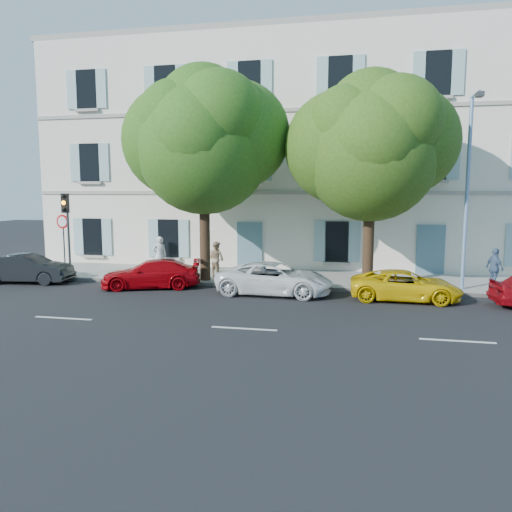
% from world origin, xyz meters
% --- Properties ---
extents(ground, '(90.00, 90.00, 0.00)m').
position_xyz_m(ground, '(0.00, 0.00, 0.00)').
color(ground, black).
extents(sidewalk, '(36.00, 4.50, 0.15)m').
position_xyz_m(sidewalk, '(0.00, 4.45, 0.07)').
color(sidewalk, '#A09E96').
rests_on(sidewalk, ground).
extents(kerb, '(36.00, 0.16, 0.16)m').
position_xyz_m(kerb, '(0.00, 2.28, 0.08)').
color(kerb, '#9E998E').
rests_on(kerb, ground).
extents(building, '(28.00, 7.00, 12.00)m').
position_xyz_m(building, '(0.00, 10.20, 6.00)').
color(building, white).
rests_on(building, ground).
extents(car_dark_sedan, '(4.07, 1.83, 1.30)m').
position_xyz_m(car_dark_sedan, '(-11.18, 1.31, 0.65)').
color(car_dark_sedan, black).
rests_on(car_dark_sedan, ground).
extents(car_red_coupe, '(4.44, 2.86, 1.20)m').
position_xyz_m(car_red_coupe, '(-5.30, 1.35, 0.60)').
color(car_red_coupe, '#A2040B').
rests_on(car_red_coupe, ground).
extents(car_white_coupe, '(4.68, 2.31, 1.28)m').
position_xyz_m(car_white_coupe, '(0.04, 1.11, 0.64)').
color(car_white_coupe, white).
rests_on(car_white_coupe, ground).
extents(car_yellow_supercar, '(4.10, 1.94, 1.13)m').
position_xyz_m(car_yellow_supercar, '(5.03, 1.05, 0.57)').
color(car_yellow_supercar, yellow).
rests_on(car_yellow_supercar, ground).
extents(tree_left, '(5.81, 5.81, 9.01)m').
position_xyz_m(tree_left, '(-3.39, 2.87, 5.95)').
color(tree_left, '#3A2819').
rests_on(tree_left, sidewalk).
extents(tree_right, '(5.47, 5.47, 8.43)m').
position_xyz_m(tree_right, '(3.65, 2.87, 5.56)').
color(tree_right, '#3A2819').
rests_on(tree_right, sidewalk).
extents(traffic_light, '(0.31, 0.43, 3.82)m').
position_xyz_m(traffic_light, '(-10.05, 2.77, 2.91)').
color(traffic_light, '#383A3D').
rests_on(traffic_light, sidewalk).
extents(road_sign, '(0.65, 0.12, 2.83)m').
position_xyz_m(road_sign, '(-10.37, 2.94, 2.19)').
color(road_sign, '#383A3D').
rests_on(road_sign, sidewalk).
extents(street_lamp, '(0.24, 1.60, 7.56)m').
position_xyz_m(street_lamp, '(7.40, 2.86, 4.43)').
color(street_lamp, '#7293BF').
rests_on(street_lamp, sidewalk).
extents(pedestrian_a, '(0.79, 0.73, 1.81)m').
position_xyz_m(pedestrian_a, '(-5.95, 3.87, 1.06)').
color(pedestrian_a, silver).
rests_on(pedestrian_a, sidewalk).
extents(pedestrian_b, '(1.00, 0.93, 1.63)m').
position_xyz_m(pedestrian_b, '(-3.15, 3.85, 0.97)').
color(pedestrian_b, tan).
rests_on(pedestrian_b, sidewalk).
extents(pedestrian_c, '(0.76, 1.04, 1.64)m').
position_xyz_m(pedestrian_c, '(8.70, 3.46, 0.97)').
color(pedestrian_c, slate).
rests_on(pedestrian_c, sidewalk).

